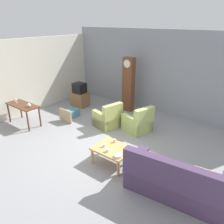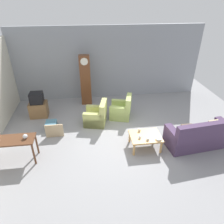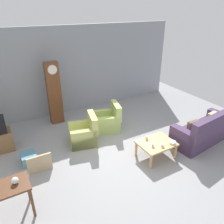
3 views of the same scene
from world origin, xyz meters
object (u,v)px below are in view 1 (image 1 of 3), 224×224
(grandfather_clock, at_px, (128,85))
(cup_cream_tall, at_px, (115,141))
(wine_glass_tall, at_px, (15,99))
(coffee_table_wood, at_px, (113,150))
(armchair_olive_near, at_px, (108,119))
(armchair_olive_far, at_px, (138,123))
(tv_crt, at_px, (79,88))
(cup_white_porcelain, at_px, (107,150))
(tv_stand_cabinet, at_px, (80,99))
(wine_glass_mid, at_px, (16,99))
(glass_dome_cloche, at_px, (29,105))
(bowl_white_stacked, at_px, (118,156))
(storage_box_blue, at_px, (73,113))
(console_table_dark, at_px, (23,107))
(couch_floral, at_px, (175,183))
(cup_blue_rimmed, at_px, (104,145))
(framed_picture_leaning, at_px, (66,116))

(grandfather_clock, xyz_separation_m, cup_cream_tall, (1.63, -3.06, -0.59))
(wine_glass_tall, bearing_deg, coffee_table_wood, 0.70)
(armchair_olive_near, height_order, armchair_olive_far, same)
(armchair_olive_far, distance_m, tv_crt, 3.34)
(grandfather_clock, distance_m, cup_white_porcelain, 4.01)
(cup_white_porcelain, bearing_deg, tv_stand_cabinet, 144.13)
(coffee_table_wood, relative_size, wine_glass_mid, 4.65)
(armchair_olive_far, bearing_deg, glass_dome_cloche, -147.06)
(bowl_white_stacked, bearing_deg, wine_glass_tall, 177.78)
(storage_box_blue, bearing_deg, wine_glass_mid, -126.41)
(glass_dome_cloche, xyz_separation_m, cup_white_porcelain, (3.55, -0.15, -0.33))
(armchair_olive_near, relative_size, cup_cream_tall, 10.14)
(console_table_dark, distance_m, storage_box_blue, 1.83)
(armchair_olive_near, height_order, wine_glass_tall, wine_glass_tall)
(couch_floral, height_order, coffee_table_wood, couch_floral)
(armchair_olive_far, relative_size, cup_blue_rimmed, 10.86)
(couch_floral, bearing_deg, wine_glass_mid, 179.70)
(armchair_olive_near, bearing_deg, cup_white_porcelain, -51.37)
(couch_floral, xyz_separation_m, armchair_olive_far, (-2.19, 2.08, -0.05))
(tv_stand_cabinet, xyz_separation_m, cup_white_porcelain, (3.70, -2.67, 0.20))
(armchair_olive_near, relative_size, glass_dome_cloche, 7.11)
(wine_glass_mid, bearing_deg, cup_blue_rimmed, 0.12)
(grandfather_clock, relative_size, cup_cream_tall, 23.36)
(coffee_table_wood, bearing_deg, console_table_dark, -178.80)
(storage_box_blue, distance_m, cup_blue_rimmed, 3.30)
(tv_crt, distance_m, framed_picture_leaning, 1.78)
(tv_stand_cabinet, height_order, tv_crt, tv_crt)
(wine_glass_mid, bearing_deg, grandfather_clock, 54.01)
(couch_floral, distance_m, armchair_olive_near, 3.64)
(couch_floral, height_order, armchair_olive_far, couch_floral)
(console_table_dark, bearing_deg, couch_floral, -0.55)
(storage_box_blue, bearing_deg, framed_picture_leaning, -70.37)
(tv_crt, bearing_deg, tv_stand_cabinet, 0.00)
(coffee_table_wood, height_order, wine_glass_tall, wine_glass_tall)
(armchair_olive_far, xyz_separation_m, console_table_dark, (-3.52, -2.03, 0.34))
(grandfather_clock, distance_m, storage_box_blue, 2.49)
(storage_box_blue, bearing_deg, cup_white_porcelain, -28.29)
(armchair_olive_near, height_order, grandfather_clock, grandfather_clock)
(glass_dome_cloche, height_order, cup_white_porcelain, glass_dome_cloche)
(framed_picture_leaning, bearing_deg, tv_stand_cabinet, 116.95)
(tv_stand_cabinet, relative_size, framed_picture_leaning, 1.13)
(console_table_dark, distance_m, cup_cream_tall, 3.83)
(console_table_dark, height_order, cup_white_porcelain, console_table_dark)
(couch_floral, distance_m, wine_glass_mid, 6.05)
(armchair_olive_near, height_order, cup_cream_tall, armchair_olive_near)
(tv_stand_cabinet, xyz_separation_m, wine_glass_mid, (-0.57, -2.56, 0.59))
(coffee_table_wood, bearing_deg, wine_glass_mid, -178.58)
(cup_cream_tall, height_order, wine_glass_mid, wine_glass_mid)
(coffee_table_wood, xyz_separation_m, console_table_dark, (-3.95, -0.08, 0.26))
(cup_white_porcelain, xyz_separation_m, wine_glass_tall, (-4.45, 0.17, 0.37))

